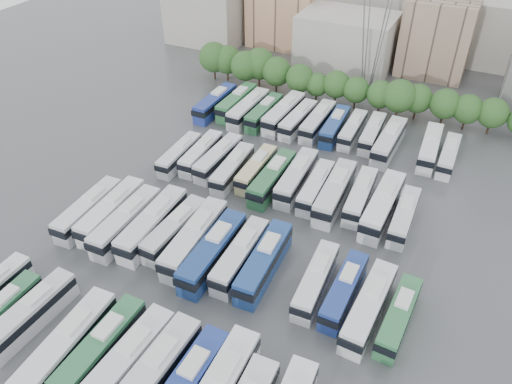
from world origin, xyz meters
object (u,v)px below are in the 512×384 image
at_px(bus_r1_s7, 240,255).
at_px(bus_r3_s1, 237,102).
at_px(bus_r1_s3, 153,224).
at_px(bus_r2_s5, 256,169).
at_px(bus_r3_s0, 215,103).
at_px(bus_r0_s1, 0,313).
at_px(bus_r1_s4, 175,229).
at_px(bus_r1_s12, 369,307).
at_px(bus_r2_s7, 296,177).
at_px(bus_r2_s12, 404,216).
at_px(bus_r3_s8, 352,129).
at_px(bus_r3_s7, 335,126).
at_px(bus_r3_s9, 372,133).
at_px(bus_r3_s6, 318,121).
at_px(bus_r3_s10, 389,141).
at_px(bus_r2_s2, 201,153).
at_px(bus_r1_s8, 264,262).
at_px(bus_r2_s3, 218,158).
at_px(bus_r1_s1, 112,211).
at_px(bus_r1_s5, 195,239).
at_px(bus_r3_s2, 248,109).
at_px(bus_r3_s4, 284,113).
at_px(bus_r1_s2, 126,222).
at_px(bus_r0_s5, 101,348).
at_px(bus_r3_s3, 264,112).
at_px(bus_r0_s2, 30,314).
at_px(bus_r2_s11, 383,205).
at_px(bus_r1_s13, 399,316).
at_px(bus_r3_s5, 298,119).
at_px(bus_r0_s4, 68,345).
at_px(bus_r1_s6, 213,252).
at_px(bus_r1_s10, 316,280).
at_px(bus_r3_s12, 430,147).
at_px(bus_r2_s10, 360,196).
at_px(bus_r2_s4, 233,168).
at_px(bus_r1_s11, 344,290).
at_px(bus_r2_s8, 316,187).
at_px(bus_r0_s7, 153,376).

distance_m(bus_r1_s7, bus_r3_s1, 41.66).
relative_size(bus_r1_s3, bus_r1_s7, 1.11).
height_order(bus_r2_s5, bus_r3_s0, bus_r3_s0).
xyz_separation_m(bus_r0_s1, bus_r2_s5, (13.18, 37.64, 0.03)).
distance_m(bus_r1_s4, bus_r1_s12, 26.66).
height_order(bus_r1_s4, bus_r2_s7, bus_r2_s7).
bearing_deg(bus_r1_s3, bus_r3_s1, 98.29).
bearing_deg(bus_r2_s12, bus_r3_s8, 122.84).
height_order(bus_r3_s1, bus_r3_s7, bus_r3_s1).
xyz_separation_m(bus_r1_s3, bus_r3_s9, (19.84, 36.72, -0.35)).
xyz_separation_m(bus_r3_s6, bus_r3_s10, (13.19, -1.57, 0.11)).
bearing_deg(bus_r2_s2, bus_r1_s8, -45.03).
xyz_separation_m(bus_r0_s1, bus_r2_s3, (6.45, 37.65, 0.14)).
bearing_deg(bus_r2_s7, bus_r3_s10, 56.40).
distance_m(bus_r1_s1, bus_r1_s5, 13.33).
xyz_separation_m(bus_r3_s2, bus_r3_s4, (6.67, 1.11, 0.08)).
height_order(bus_r1_s2, bus_r3_s8, bus_r1_s2).
distance_m(bus_r0_s5, bus_r3_s2, 54.35).
xyz_separation_m(bus_r1_s8, bus_r2_s12, (13.43, 16.47, -0.25)).
distance_m(bus_r0_s1, bus_r3_s7, 59.03).
distance_m(bus_r2_s7, bus_r3_s3, 21.48).
xyz_separation_m(bus_r0_s2, bus_r2_s11, (29.97, 35.37, 0.27)).
distance_m(bus_r0_s2, bus_r1_s13, 40.34).
distance_m(bus_r0_s2, bus_r3_s7, 56.82).
relative_size(bus_r3_s1, bus_r3_s5, 1.04).
xyz_separation_m(bus_r1_s8, bus_r3_s8, (0.06, 36.41, -0.30)).
bearing_deg(bus_r1_s8, bus_r0_s4, -125.92).
bearing_deg(bus_r1_s6, bus_r0_s5, -101.88).
xyz_separation_m(bus_r1_s10, bus_r2_s12, (6.74, 16.41, -0.03)).
bearing_deg(bus_r0_s4, bus_r3_s3, 91.17).
bearing_deg(bus_r3_s2, bus_r3_s12, 2.74).
bearing_deg(bus_r0_s5, bus_r1_s13, 33.45).
bearing_deg(bus_r3_s6, bus_r2_s10, -53.51).
distance_m(bus_r2_s10, bus_r3_s9, 18.68).
bearing_deg(bus_r2_s7, bus_r2_s3, 178.91).
bearing_deg(bus_r1_s13, bus_r1_s10, 177.21).
bearing_deg(bus_r1_s12, bus_r2_s4, 149.20).
bearing_deg(bus_r3_s9, bus_r2_s3, -139.46).
bearing_deg(bus_r3_s0, bus_r1_s10, -45.36).
bearing_deg(bus_r1_s11, bus_r3_s12, 85.93).
distance_m(bus_r1_s3, bus_r2_s7, 22.64).
height_order(bus_r2_s4, bus_r3_s10, bus_r3_s10).
distance_m(bus_r2_s4, bus_r3_s10, 26.99).
distance_m(bus_r2_s3, bus_r2_s8, 16.73).
bearing_deg(bus_r2_s5, bus_r0_s7, -80.44).
bearing_deg(bus_r3_s2, bus_r2_s2, -89.33).
relative_size(bus_r2_s10, bus_r3_s1, 0.95).
height_order(bus_r0_s2, bus_r2_s10, bus_r0_s2).
distance_m(bus_r3_s8, bus_r3_s9, 3.46).
distance_m(bus_r2_s4, bus_r2_s5, 3.68).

